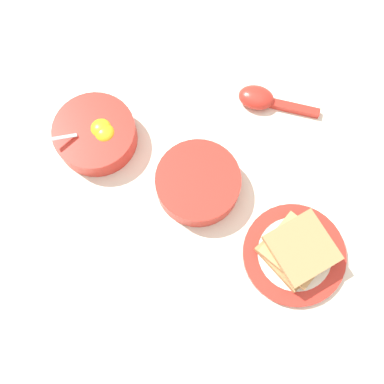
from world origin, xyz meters
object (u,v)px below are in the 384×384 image
toast_sandwich (298,250)px  congee_bowl (198,183)px  toast_plate (294,254)px  egg_bowl (96,134)px  soup_spoon (263,99)px

toast_sandwich → congee_bowl: size_ratio=0.96×
toast_plate → toast_sandwich: bearing=-173.0°
egg_bowl → toast_sandwich: bearing=67.3°
toast_sandwich → toast_plate: bearing=7.0°
egg_bowl → soup_spoon: bearing=112.5°
toast_plate → soup_spoon: size_ratio=1.12×
toast_sandwich → soup_spoon: 0.32m
egg_bowl → congee_bowl: egg_bowl is taller
congee_bowl → toast_plate: bearing=62.0°
toast_plate → toast_sandwich: (-0.00, -0.00, 0.03)m
toast_plate → soup_spoon: (-0.31, -0.09, 0.01)m
toast_plate → soup_spoon: bearing=-163.2°
soup_spoon → congee_bowl: bearing=-27.4°
egg_bowl → congee_bowl: size_ratio=1.00×
soup_spoon → congee_bowl: (0.20, -0.11, 0.01)m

